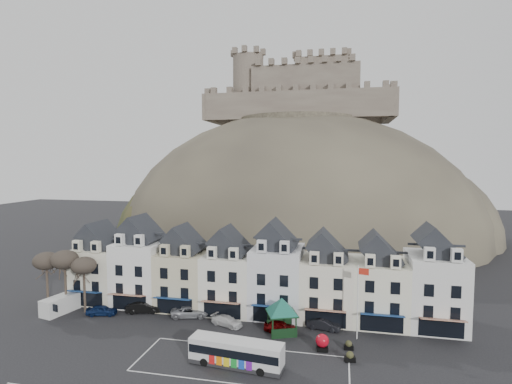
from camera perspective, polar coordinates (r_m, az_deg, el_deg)
ground at (r=44.86m, az=-5.22°, el=-23.73°), size 300.00×300.00×0.00m
coach_bay_markings at (r=45.43m, az=-2.08°, el=-23.32°), size 22.00×7.50×0.01m
townhouse_terrace at (r=57.18m, az=-0.22°, el=-11.63°), size 54.40×9.35×11.80m
castle_hill at (r=109.20m, az=6.40°, el=-6.63°), size 100.00×76.00×68.00m
castle at (r=115.72m, az=6.56°, el=13.95°), size 50.20×22.20×22.00m
tree_left_far at (r=64.83m, az=-27.77°, el=-8.76°), size 3.61×3.61×8.24m
tree_left_mid at (r=62.90m, az=-25.67°, el=-8.76°), size 3.78×3.78×8.64m
tree_left_near at (r=61.30m, az=-23.40°, el=-9.69°), size 3.43×3.43×7.84m
bus at (r=44.37m, az=-2.85°, el=-21.81°), size 10.06×3.31×2.79m
bus_shelter at (r=50.87m, az=3.70°, el=-15.92°), size 6.51×6.51×4.44m
red_buoy at (r=48.28m, az=9.44°, el=-20.38°), size 1.49×1.49×1.84m
flagpole at (r=50.13m, az=14.44°, el=-14.37°), size 1.27×0.37×8.94m
white_van at (r=63.91m, az=-26.19°, el=-14.23°), size 3.25×5.44×2.32m
planter_west at (r=46.61m, az=13.27°, el=-21.93°), size 1.22×0.79×1.13m
planter_east at (r=49.11m, az=13.10°, el=-20.54°), size 1.09×0.74×1.05m
car_navy at (r=60.90m, az=-21.15°, el=-15.48°), size 4.36×2.58×1.39m
car_black at (r=60.00m, az=-15.72°, el=-15.55°), size 5.04×2.90×1.57m
car_silver at (r=57.29m, az=-9.37°, el=-16.49°), size 5.58×3.72×1.44m
car_white at (r=54.04m, az=-4.18°, el=-17.89°), size 4.62×3.08×1.24m
car_maroon at (r=52.34m, az=3.44°, el=-18.59°), size 4.08×1.89×1.35m
car_charcoal at (r=53.46m, az=9.64°, el=-18.12°), size 4.36×2.21×1.37m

